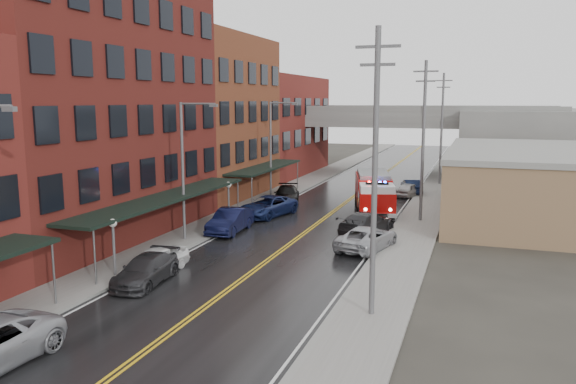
% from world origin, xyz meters
% --- Properties ---
extents(road, '(11.00, 160.00, 0.02)m').
position_xyz_m(road, '(0.00, 30.00, 0.01)').
color(road, black).
rests_on(road, ground).
extents(sidewalk_left, '(3.00, 160.00, 0.15)m').
position_xyz_m(sidewalk_left, '(-7.30, 30.00, 0.07)').
color(sidewalk_left, slate).
rests_on(sidewalk_left, ground).
extents(sidewalk_right, '(3.00, 160.00, 0.15)m').
position_xyz_m(sidewalk_right, '(7.30, 30.00, 0.07)').
color(sidewalk_right, slate).
rests_on(sidewalk_right, ground).
extents(curb_left, '(0.30, 160.00, 0.15)m').
position_xyz_m(curb_left, '(-5.65, 30.00, 0.07)').
color(curb_left, gray).
rests_on(curb_left, ground).
extents(curb_right, '(0.30, 160.00, 0.15)m').
position_xyz_m(curb_right, '(5.65, 30.00, 0.07)').
color(curb_right, gray).
rests_on(curb_right, ground).
extents(brick_building_b, '(9.00, 20.00, 18.00)m').
position_xyz_m(brick_building_b, '(-13.30, 23.00, 9.00)').
color(brick_building_b, '#561C16').
rests_on(brick_building_b, ground).
extents(brick_building_c, '(9.00, 15.00, 15.00)m').
position_xyz_m(brick_building_c, '(-13.30, 40.50, 7.50)').
color(brick_building_c, brown).
rests_on(brick_building_c, ground).
extents(brick_building_far, '(9.00, 20.00, 12.00)m').
position_xyz_m(brick_building_far, '(-13.30, 58.00, 6.00)').
color(brick_building_far, maroon).
rests_on(brick_building_far, ground).
extents(tan_building, '(14.00, 22.00, 5.00)m').
position_xyz_m(tan_building, '(16.00, 40.00, 2.50)').
color(tan_building, '#866548').
rests_on(tan_building, ground).
extents(right_far_block, '(18.00, 30.00, 8.00)m').
position_xyz_m(right_far_block, '(18.00, 70.00, 4.00)').
color(right_far_block, slate).
rests_on(right_far_block, ground).
extents(awning_1, '(2.60, 18.00, 3.09)m').
position_xyz_m(awning_1, '(-7.49, 23.00, 2.99)').
color(awning_1, black).
rests_on(awning_1, ground).
extents(awning_2, '(2.60, 13.00, 3.09)m').
position_xyz_m(awning_2, '(-7.49, 40.50, 2.99)').
color(awning_2, black).
rests_on(awning_2, ground).
extents(globe_lamp_1, '(0.44, 0.44, 3.12)m').
position_xyz_m(globe_lamp_1, '(-6.40, 16.00, 2.31)').
color(globe_lamp_1, '#59595B').
rests_on(globe_lamp_1, ground).
extents(globe_lamp_2, '(0.44, 0.44, 3.12)m').
position_xyz_m(globe_lamp_2, '(-6.40, 30.00, 2.31)').
color(globe_lamp_2, '#59595B').
rests_on(globe_lamp_2, ground).
extents(street_lamp_1, '(2.64, 0.22, 9.00)m').
position_xyz_m(street_lamp_1, '(-6.55, 24.00, 5.19)').
color(street_lamp_1, '#59595B').
rests_on(street_lamp_1, ground).
extents(street_lamp_2, '(2.64, 0.22, 9.00)m').
position_xyz_m(street_lamp_2, '(-6.55, 40.00, 5.19)').
color(street_lamp_2, '#59595B').
rests_on(street_lamp_2, ground).
extents(utility_pole_0, '(1.80, 0.24, 12.00)m').
position_xyz_m(utility_pole_0, '(7.20, 15.00, 6.31)').
color(utility_pole_0, '#59595B').
rests_on(utility_pole_0, ground).
extents(utility_pole_1, '(1.80, 0.24, 12.00)m').
position_xyz_m(utility_pole_1, '(7.20, 35.00, 6.31)').
color(utility_pole_1, '#59595B').
rests_on(utility_pole_1, ground).
extents(utility_pole_2, '(1.80, 0.24, 12.00)m').
position_xyz_m(utility_pole_2, '(7.20, 55.00, 6.31)').
color(utility_pole_2, '#59595B').
rests_on(utility_pole_2, ground).
extents(overpass, '(40.00, 10.00, 7.50)m').
position_xyz_m(overpass, '(0.00, 62.00, 5.99)').
color(overpass, slate).
rests_on(overpass, ground).
extents(fire_truck, '(5.10, 9.06, 3.16)m').
position_xyz_m(fire_truck, '(3.14, 37.71, 1.71)').
color(fire_truck, '#A80907').
rests_on(fire_truck, ground).
extents(parked_car_left_3, '(2.40, 4.96, 1.39)m').
position_xyz_m(parked_car_left_3, '(-4.34, 15.70, 0.70)').
color(parked_car_left_3, '#2A2A2D').
rests_on(parked_car_left_3, ground).
extents(parked_car_left_4, '(2.23, 4.31, 1.40)m').
position_xyz_m(parked_car_left_4, '(-4.82, 17.47, 0.70)').
color(parked_car_left_4, white).
rests_on(parked_car_left_4, ground).
extents(parked_car_left_5, '(2.01, 5.14, 1.67)m').
position_xyz_m(parked_car_left_5, '(-5.00, 27.20, 0.83)').
color(parked_car_left_5, black).
rests_on(parked_car_left_5, ground).
extents(parked_car_left_6, '(3.89, 6.17, 1.59)m').
position_xyz_m(parked_car_left_6, '(-4.52, 33.20, 0.79)').
color(parked_car_left_6, '#14204D').
rests_on(parked_car_left_6, ground).
extents(parked_car_left_7, '(3.42, 5.62, 1.52)m').
position_xyz_m(parked_car_left_7, '(-5.00, 39.20, 0.76)').
color(parked_car_left_7, black).
rests_on(parked_car_left_7, ground).
extents(parked_car_right_0, '(3.54, 5.67, 1.46)m').
position_xyz_m(parked_car_right_0, '(4.92, 25.75, 0.73)').
color(parked_car_right_0, '#9EA0A6').
rests_on(parked_car_right_0, ground).
extents(parked_car_right_1, '(3.58, 5.74, 1.55)m').
position_xyz_m(parked_car_right_1, '(4.09, 29.80, 0.78)').
color(parked_car_right_1, '#242427').
rests_on(parked_car_right_1, ground).
extents(parked_car_right_2, '(2.59, 4.23, 1.35)m').
position_xyz_m(parked_car_right_2, '(5.00, 46.20, 0.67)').
color(parked_car_right_2, silver).
rests_on(parked_car_right_2, ground).
extents(parked_car_right_3, '(2.70, 4.64, 1.45)m').
position_xyz_m(parked_car_right_3, '(5.00, 48.07, 0.72)').
color(parked_car_right_3, black).
rests_on(parked_car_right_3, ground).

